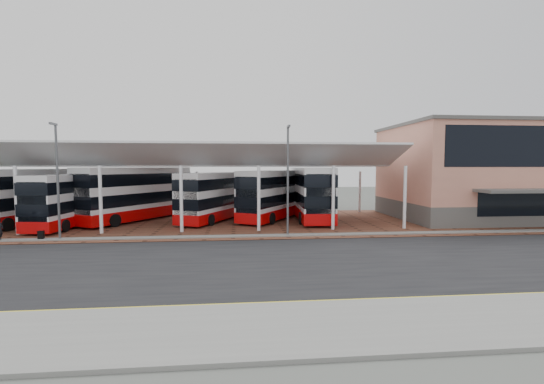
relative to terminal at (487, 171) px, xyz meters
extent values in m
plane|color=#4E524C|center=(-23.00, -13.92, -4.66)|extent=(140.00, 140.00, 0.00)
cube|color=black|center=(-23.00, -14.92, -4.65)|extent=(120.00, 14.00, 0.02)
cube|color=brown|center=(-21.00, -0.92, -4.63)|extent=(72.00, 16.00, 0.06)
cube|color=slate|center=(-23.00, -22.92, -4.59)|extent=(120.00, 4.00, 0.14)
cube|color=slate|center=(-23.00, -7.72, -4.59)|extent=(120.00, 0.80, 0.14)
cube|color=yellow|center=(-23.00, -20.92, -4.63)|extent=(120.00, 0.12, 0.01)
cube|color=yellow|center=(-23.00, -20.62, -4.63)|extent=(120.00, 0.12, 0.01)
cylinder|color=white|center=(-47.00, 5.58, -2.36)|extent=(0.26, 0.26, 4.60)
cylinder|color=white|center=(-41.00, -5.42, -2.06)|extent=(0.26, 0.26, 5.20)
cylinder|color=white|center=(-41.00, 5.58, -2.36)|extent=(0.26, 0.26, 4.60)
cylinder|color=white|center=(-35.00, -5.42, -2.06)|extent=(0.26, 0.26, 5.20)
cylinder|color=white|center=(-35.00, 5.58, -2.36)|extent=(0.26, 0.26, 4.60)
cylinder|color=white|center=(-29.00, -5.42, -2.06)|extent=(0.26, 0.26, 5.20)
cylinder|color=white|center=(-29.00, 5.58, -2.36)|extent=(0.26, 0.26, 4.60)
cylinder|color=white|center=(-23.00, -5.42, -2.06)|extent=(0.26, 0.26, 5.20)
cylinder|color=white|center=(-23.00, 5.58, -2.36)|extent=(0.26, 0.26, 4.60)
cylinder|color=white|center=(-17.00, -5.42, -2.06)|extent=(0.26, 0.26, 5.20)
cylinder|color=white|center=(-17.00, 5.58, -2.36)|extent=(0.26, 0.26, 4.60)
cylinder|color=white|center=(-11.00, -5.42, -2.06)|extent=(0.26, 0.26, 5.20)
cylinder|color=white|center=(-11.00, 5.58, -2.36)|extent=(0.26, 0.26, 4.60)
cube|color=silver|center=(-29.00, -3.22, 1.44)|extent=(37.00, 4.95, 1.95)
cube|color=silver|center=(-29.00, 2.38, 1.24)|extent=(37.00, 7.12, 1.43)
cube|color=#585552|center=(0.00, 0.08, -3.76)|extent=(18.00, 12.00, 1.80)
cube|color=#E2937A|center=(0.00, 0.08, 0.74)|extent=(18.00, 12.00, 7.20)
cube|color=black|center=(0.00, -5.82, 2.14)|extent=(16.00, 0.25, 3.40)
cube|color=black|center=(0.00, -5.82, -2.56)|extent=(10.00, 0.25, 2.20)
cube|color=#585552|center=(0.00, -6.92, -1.46)|extent=(11.00, 2.40, 0.25)
cube|color=#585552|center=(0.00, 0.08, 4.44)|extent=(18.40, 12.40, 0.30)
cylinder|color=#54565B|center=(-37.00, -7.62, -0.66)|extent=(0.16, 0.16, 8.00)
cube|color=#54565B|center=(-37.00, -7.92, 3.34)|extent=(0.15, 0.90, 0.15)
cylinder|color=#54565B|center=(-21.00, -7.62, -0.66)|extent=(0.16, 0.16, 8.00)
cube|color=#54565B|center=(-21.00, -7.92, 3.34)|extent=(0.15, 0.90, 0.15)
cube|color=white|center=(-42.98, 0.16, -2.04)|extent=(5.71, 12.01, 4.58)
cube|color=red|center=(-42.98, 0.16, -3.91)|extent=(5.76, 12.06, 0.96)
cube|color=black|center=(-42.98, 0.16, -2.52)|extent=(5.76, 12.06, 1.01)
cube|color=black|center=(-42.98, 0.16, -0.82)|extent=(5.76, 12.06, 1.01)
cylinder|color=black|center=(-42.70, -3.81, -4.07)|extent=(0.57, 1.11, 1.07)
cylinder|color=black|center=(-43.26, 4.13, -4.07)|extent=(0.57, 1.11, 1.07)
cylinder|color=black|center=(-40.70, 3.41, -4.07)|extent=(0.57, 1.11, 1.07)
cube|color=white|center=(-38.79, -1.04, -2.28)|extent=(3.75, 10.86, 4.16)
cube|color=red|center=(-38.79, -1.04, -3.97)|extent=(3.80, 10.90, 0.87)
cube|color=black|center=(-38.79, -1.04, -2.71)|extent=(3.80, 10.90, 0.92)
cube|color=black|center=(-38.79, -1.04, -1.17)|extent=(3.80, 10.90, 0.92)
cube|color=black|center=(-39.46, -6.27, -2.37)|extent=(2.17, 0.37, 3.48)
cylinder|color=black|center=(-40.42, -4.26, -4.12)|extent=(0.39, 0.99, 0.97)
cylinder|color=black|center=(-38.03, -4.57, -4.12)|extent=(0.39, 0.99, 0.97)
cylinder|color=black|center=(-39.56, 2.49, -4.12)|extent=(0.39, 0.99, 0.97)
cylinder|color=black|center=(-37.16, 2.18, -4.12)|extent=(0.39, 0.99, 0.97)
cube|color=white|center=(-34.08, 1.50, -1.96)|extent=(8.72, 11.71, 4.72)
cube|color=red|center=(-34.08, 1.50, -3.88)|extent=(8.78, 11.77, 0.99)
cube|color=black|center=(-34.08, 1.50, -2.46)|extent=(8.78, 11.77, 1.04)
cube|color=black|center=(-34.08, 1.50, -0.70)|extent=(8.78, 11.77, 1.04)
cube|color=black|center=(-37.25, -3.58, -2.07)|extent=(2.16, 1.40, 3.96)
cylinder|color=black|center=(-37.29, -1.06, -4.05)|extent=(0.84, 1.10, 1.10)
cylinder|color=black|center=(-34.96, -2.51, -4.05)|extent=(0.84, 1.10, 1.10)
cylinder|color=black|center=(-33.20, 5.51, -4.05)|extent=(0.84, 1.10, 1.10)
cylinder|color=black|center=(-30.87, 4.06, -4.05)|extent=(0.84, 1.10, 1.10)
cube|color=white|center=(-26.58, 1.05, -2.22)|extent=(6.93, 10.90, 4.26)
cube|color=red|center=(-26.58, 1.05, -3.96)|extent=(6.99, 10.95, 0.89)
cube|color=black|center=(-26.58, 1.05, -2.67)|extent=(6.99, 10.95, 0.94)
cube|color=black|center=(-26.58, 1.05, -1.08)|extent=(6.99, 10.95, 0.94)
cube|color=black|center=(-28.91, -3.82, -2.32)|extent=(2.05, 1.05, 3.57)
cylinder|color=black|center=(-29.20, -1.56, -4.10)|extent=(0.68, 1.01, 0.99)
cylinder|color=black|center=(-26.97, -2.63, -4.10)|extent=(0.68, 1.01, 0.99)
cylinder|color=black|center=(-26.19, 4.73, -4.10)|extent=(0.68, 1.01, 0.99)
cylinder|color=black|center=(-23.96, 3.66, -4.10)|extent=(0.68, 1.01, 0.99)
cube|color=white|center=(-20.94, 1.43, -2.12)|extent=(8.00, 11.08, 4.44)
cube|color=red|center=(-20.94, 1.43, -3.93)|extent=(8.06, 11.13, 0.93)
cube|color=black|center=(-20.94, 1.43, -2.59)|extent=(8.06, 11.13, 0.98)
cube|color=black|center=(-20.94, 1.43, -0.94)|extent=(8.06, 11.13, 0.98)
cube|color=black|center=(-23.81, -3.41, -2.23)|extent=(2.05, 1.27, 3.71)
cylinder|color=black|center=(-23.90, -1.04, -4.08)|extent=(0.77, 1.03, 1.03)
cylinder|color=black|center=(-21.68, -2.35, -4.08)|extent=(0.77, 1.03, 1.03)
cylinder|color=black|center=(-20.20, 5.21, -4.08)|extent=(0.77, 1.03, 1.03)
cylinder|color=black|center=(-17.98, 3.89, -4.08)|extent=(0.77, 1.03, 1.03)
cube|color=white|center=(-17.59, 1.06, -1.98)|extent=(3.32, 12.12, 4.69)
cube|color=red|center=(-17.59, 1.06, -3.89)|extent=(3.36, 12.17, 0.98)
cube|color=black|center=(-17.59, 1.06, -2.47)|extent=(3.36, 12.17, 1.04)
cube|color=black|center=(-17.59, 1.06, -0.73)|extent=(3.36, 12.17, 1.04)
cube|color=black|center=(-17.88, -4.88, -2.09)|extent=(2.46, 0.23, 3.93)
cylinder|color=black|center=(-19.14, -2.71, -4.05)|extent=(0.36, 1.10, 1.09)
cylinder|color=black|center=(-16.42, -2.85, -4.05)|extent=(0.36, 1.10, 1.09)
cylinder|color=black|center=(-18.76, 4.96, -4.05)|extent=(0.36, 1.10, 1.09)
cylinder|color=black|center=(-16.04, 4.82, -4.05)|extent=(0.36, 1.10, 1.09)
imported|color=black|center=(-40.74, -7.92, -3.79)|extent=(0.40, 0.60, 1.63)
cube|color=black|center=(-38.24, -7.64, -4.28)|extent=(0.37, 0.26, 0.63)
camera|label=1|loc=(-24.67, -33.91, 0.47)|focal=24.00mm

